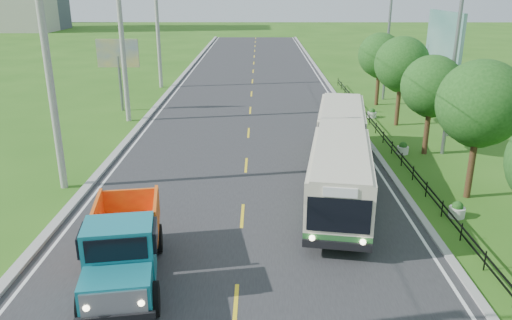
{
  "coord_description": "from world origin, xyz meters",
  "views": [
    {
      "loc": [
        0.67,
        -12.21,
        8.76
      ],
      "look_at": [
        0.54,
        7.42,
        1.9
      ],
      "focal_mm": 35.0,
      "sensor_mm": 36.0,
      "label": 1
    }
  ],
  "objects_px": {
    "streetlight_far": "(386,38)",
    "bus": "(340,150)",
    "tree_third": "(480,107)",
    "tree_fifth": "(402,67)",
    "tree_back": "(380,57)",
    "tree_fourth": "(432,89)",
    "planter_mid": "(403,149)",
    "pole_near": "(50,77)",
    "billboard_right": "(443,43)",
    "planter_far": "(372,114)",
    "billboard_left": "(118,58)",
    "planter_near": "(457,210)",
    "streetlight_mid": "(451,64)",
    "pole_mid": "(123,45)",
    "pole_far": "(158,30)",
    "dump_truck": "(123,242)"
  },
  "relations": [
    {
      "from": "streetlight_far",
      "to": "bus",
      "type": "distance_m",
      "value": 19.77
    },
    {
      "from": "tree_third",
      "to": "tree_fifth",
      "type": "xyz_separation_m",
      "value": [
        -0.0,
        12.0,
        -0.13
      ]
    },
    {
      "from": "tree_back",
      "to": "tree_fourth",
      "type": "bearing_deg",
      "value": -90.0
    },
    {
      "from": "tree_fifth",
      "to": "planter_mid",
      "type": "relative_size",
      "value": 8.66
    },
    {
      "from": "tree_fifth",
      "to": "pole_near",
      "type": "bearing_deg",
      "value": -148.41
    },
    {
      "from": "streetlight_far",
      "to": "bus",
      "type": "relative_size",
      "value": 0.63
    },
    {
      "from": "tree_back",
      "to": "billboard_right",
      "type": "relative_size",
      "value": 0.75
    },
    {
      "from": "planter_far",
      "to": "billboard_left",
      "type": "distance_m",
      "value": 18.56
    },
    {
      "from": "pole_near",
      "to": "tree_fourth",
      "type": "bearing_deg",
      "value": 15.84
    },
    {
      "from": "tree_third",
      "to": "billboard_right",
      "type": "xyz_separation_m",
      "value": [
        2.44,
        11.86,
        1.36
      ]
    },
    {
      "from": "billboard_left",
      "to": "planter_far",
      "type": "bearing_deg",
      "value": -6.31
    },
    {
      "from": "tree_fifth",
      "to": "billboard_right",
      "type": "xyz_separation_m",
      "value": [
        2.44,
        -0.14,
        1.49
      ]
    },
    {
      "from": "pole_near",
      "to": "planter_near",
      "type": "bearing_deg",
      "value": -10.09
    },
    {
      "from": "tree_third",
      "to": "streetlight_mid",
      "type": "height_order",
      "value": "streetlight_mid"
    },
    {
      "from": "pole_near",
      "to": "streetlight_mid",
      "type": "relative_size",
      "value": 1.1
    },
    {
      "from": "planter_near",
      "to": "billboard_left",
      "type": "xyz_separation_m",
      "value": [
        -18.1,
        18.0,
        3.58
      ]
    },
    {
      "from": "pole_mid",
      "to": "billboard_right",
      "type": "xyz_separation_m",
      "value": [
        20.56,
        -1.0,
        0.25
      ]
    },
    {
      "from": "pole_far",
      "to": "bus",
      "type": "xyz_separation_m",
      "value": [
        12.66,
        -23.47,
        -3.43
      ]
    },
    {
      "from": "pole_mid",
      "to": "tree_fourth",
      "type": "bearing_deg",
      "value": -20.74
    },
    {
      "from": "pole_near",
      "to": "pole_mid",
      "type": "xyz_separation_m",
      "value": [
        0.0,
        12.0,
        0.0
      ]
    },
    {
      "from": "planter_near",
      "to": "billboard_right",
      "type": "distance_m",
      "value": 15.34
    },
    {
      "from": "planter_far",
      "to": "bus",
      "type": "bearing_deg",
      "value": -108.61
    },
    {
      "from": "tree_third",
      "to": "tree_fifth",
      "type": "distance_m",
      "value": 12.0
    },
    {
      "from": "tree_fifth",
      "to": "dump_truck",
      "type": "distance_m",
      "value": 23.17
    },
    {
      "from": "pole_far",
      "to": "tree_fifth",
      "type": "height_order",
      "value": "pole_far"
    },
    {
      "from": "tree_third",
      "to": "bus",
      "type": "bearing_deg",
      "value": 165.76
    },
    {
      "from": "streetlight_mid",
      "to": "planter_far",
      "type": "relative_size",
      "value": 13.54
    },
    {
      "from": "pole_mid",
      "to": "planter_near",
      "type": "height_order",
      "value": "pole_mid"
    },
    {
      "from": "billboard_left",
      "to": "dump_truck",
      "type": "xyz_separation_m",
      "value": [
        5.99,
        -22.62,
        -2.55
      ]
    },
    {
      "from": "billboard_right",
      "to": "streetlight_mid",
      "type": "bearing_deg",
      "value": -105.44
    },
    {
      "from": "tree_fourth",
      "to": "streetlight_mid",
      "type": "relative_size",
      "value": 0.6
    },
    {
      "from": "pole_near",
      "to": "planter_mid",
      "type": "bearing_deg",
      "value": 16.52
    },
    {
      "from": "billboard_left",
      "to": "dump_truck",
      "type": "relative_size",
      "value": 0.9
    },
    {
      "from": "tree_third",
      "to": "streetlight_far",
      "type": "xyz_separation_m",
      "value": [
        0.79,
        19.86,
        0.92
      ]
    },
    {
      "from": "pole_mid",
      "to": "pole_far",
      "type": "height_order",
      "value": "same"
    },
    {
      "from": "pole_near",
      "to": "planter_near",
      "type": "distance_m",
      "value": 17.79
    },
    {
      "from": "pole_near",
      "to": "planter_far",
      "type": "xyz_separation_m",
      "value": [
        16.86,
        13.0,
        -4.81
      ]
    },
    {
      "from": "pole_near",
      "to": "bus",
      "type": "distance_m",
      "value": 13.13
    },
    {
      "from": "pole_near",
      "to": "planter_far",
      "type": "height_order",
      "value": "pole_near"
    },
    {
      "from": "streetlight_far",
      "to": "planter_near",
      "type": "distance_m",
      "value": 22.57
    },
    {
      "from": "planter_far",
      "to": "pole_near",
      "type": "bearing_deg",
      "value": -142.37
    },
    {
      "from": "pole_near",
      "to": "planter_near",
      "type": "height_order",
      "value": "pole_near"
    },
    {
      "from": "tree_third",
      "to": "billboard_left",
      "type": "height_order",
      "value": "tree_third"
    },
    {
      "from": "planter_far",
      "to": "dump_truck",
      "type": "relative_size",
      "value": 0.12
    },
    {
      "from": "pole_near",
      "to": "tree_third",
      "type": "height_order",
      "value": "pole_near"
    },
    {
      "from": "planter_near",
      "to": "tree_third",
      "type": "bearing_deg",
      "value": 59.59
    },
    {
      "from": "streetlight_mid",
      "to": "pole_far",
      "type": "bearing_deg",
      "value": 134.86
    },
    {
      "from": "pole_near",
      "to": "tree_fifth",
      "type": "bearing_deg",
      "value": 31.59
    },
    {
      "from": "pole_far",
      "to": "planter_mid",
      "type": "xyz_separation_m",
      "value": [
        16.86,
        -19.0,
        -4.81
      ]
    },
    {
      "from": "planter_near",
      "to": "dump_truck",
      "type": "distance_m",
      "value": 13.0
    }
  ]
}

